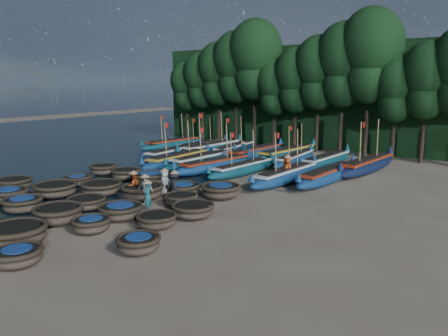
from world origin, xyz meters
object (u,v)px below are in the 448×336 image
Objects in this scene: coracle_11 at (55,189)px; fisherman_2 at (134,185)px; coracle_19 at (193,210)px; coracle_9 at (139,243)px; fisherman_1 at (148,194)px; coracle_12 at (86,203)px; long_boat_2 at (174,153)px; long_boat_7 at (286,175)px; long_boat_3 at (178,160)px; coracle_21 at (126,174)px; fisherman_4 at (145,189)px; coracle_16 at (101,188)px; coracle_22 at (150,178)px; coracle_7 at (58,214)px; long_boat_14 at (287,154)px; fisherman_3 at (175,186)px; coracle_6 at (23,204)px; coracle_5 at (8,195)px; coracle_15 at (77,180)px; long_boat_8 at (328,175)px; long_boat_15 at (294,159)px; long_boat_16 at (326,161)px; long_boat_5 at (215,165)px; coracle_23 at (183,189)px; fisherman_6 at (287,169)px; long_boat_6 at (243,169)px; coracle_8 at (91,224)px; coracle_3 at (16,234)px; long_boat_11 at (211,149)px; coracle_17 at (142,191)px; long_boat_12 at (234,150)px; coracle_4 at (18,256)px; coracle_24 at (221,190)px; coracle_13 at (121,211)px; long_boat_13 at (255,153)px; fisherman_0 at (165,182)px; long_boat_4 at (203,160)px; fisherman_5 at (244,153)px.

fisherman_2 is at bearing 33.09° from coracle_11.
coracle_11 is 9.01m from coracle_19.
coracle_9 is 5.64m from fisherman_1.
long_boat_2 is (-6.38, 13.22, 0.18)m from coracle_12.
long_boat_3 is at bearing -178.06° from long_boat_7.
coracle_21 is 6.30m from fisherman_4.
fisherman_1 is at bearing -6.06° from coracle_16.
long_boat_7 is 9.93m from fisherman_1.
coracle_7 is at bearing -74.21° from coracle_22.
fisherman_3 is (1.06, -14.53, 0.26)m from long_boat_14.
long_boat_7 is (7.52, 13.59, 0.11)m from coracle_6.
fisherman_2 is at bearing 45.83° from coracle_5.
coracle_21 is 0.24× the size of long_boat_7.
long_boat_8 reaches higher than coracle_15.
coracle_12 is 0.31× the size of long_boat_15.
long_boat_5 is at bearing -130.11° from long_boat_16.
coracle_23 is 7.17m from fisherman_6.
coracle_16 is at bearing 57.81° from coracle_5.
long_boat_6 is at bearing 163.41° from fisherman_1.
long_boat_3 reaches higher than coracle_8.
long_boat_11 is at bearing 108.67° from coracle_3.
coracle_3 is 22.89m from long_boat_11.
coracle_11 is at bearing -100.85° from long_boat_14.
coracle_17 is 0.32× the size of long_boat_14.
fisherman_3 is (2.48, 4.00, 0.49)m from coracle_12.
coracle_16 reaches higher than coracle_19.
long_boat_16 is (10.57, 0.80, -0.06)m from long_boat_11.
coracle_5 is 14.80m from long_boat_6.
fisherman_4 is at bearing -68.10° from long_boat_5.
coracle_5 is 1.08× the size of coracle_16.
coracle_23 is 0.31× the size of long_boat_3.
coracle_8 is 0.25× the size of long_boat_8.
long_boat_3 reaches higher than coracle_23.
long_boat_5 is 0.95× the size of long_boat_8.
long_boat_12 is (-3.64, 18.04, 0.17)m from coracle_12.
coracle_4 is 1.28× the size of fisherman_1.
long_boat_12 is at bearing 122.35° from long_boat_5.
fisherman_1 reaches higher than coracle_24.
long_boat_13 is (-3.71, 17.36, 0.15)m from coracle_13.
coracle_9 is 1.15× the size of fisherman_0.
coracle_21 is 0.24× the size of long_boat_16.
coracle_3 is at bearing 34.61° from fisherman_2.
coracle_15 is at bearing -98.51° from long_boat_3.
long_boat_4 is 9.65m from fisherman_2.
long_boat_3 is 4.49× the size of fisherman_5.
fisherman_3 is at bearing 29.47° from coracle_17.
coracle_11 is 0.29× the size of long_boat_13.
coracle_9 is at bearing -24.15° from coracle_15.
long_boat_6 reaches higher than fisherman_2.
fisherman_3 is (-0.22, 2.21, -0.02)m from fisherman_1.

